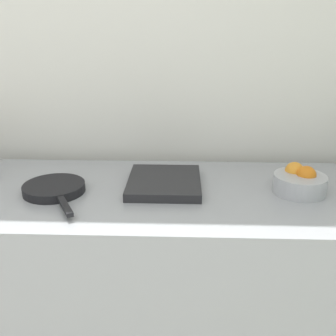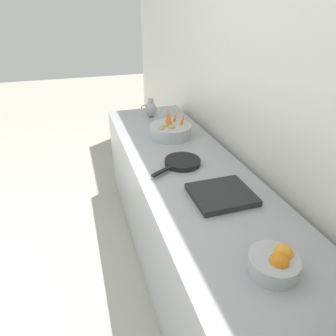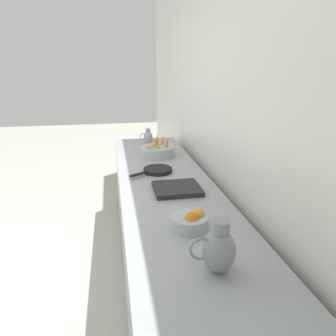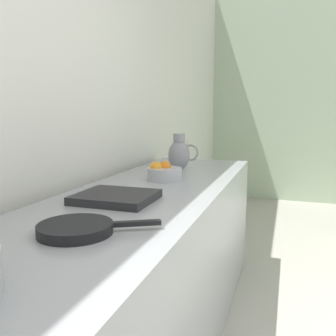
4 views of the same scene
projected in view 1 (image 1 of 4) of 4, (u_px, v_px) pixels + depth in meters
name	position (u px, v px, depth m)	size (l,w,h in m)	color
tile_wall_left	(257.00, 30.00, 1.82)	(0.10, 7.91, 3.00)	white
prep_counter	(145.00, 281.00, 1.75)	(0.74, 3.31, 0.88)	#9EA0A5
orange_bowl	(300.00, 181.00, 1.57)	(0.21, 0.21, 0.11)	#ADAFB5
counter_sink_basin	(164.00, 182.00, 1.64)	(0.34, 0.30, 0.04)	#232326
skillet_on_counter	(54.00, 188.00, 1.58)	(0.38, 0.27, 0.03)	black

